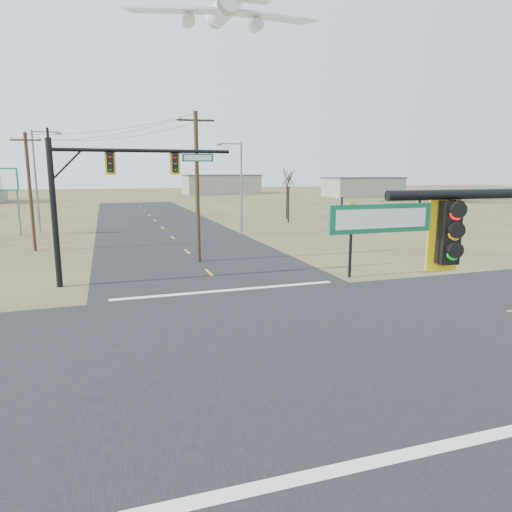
{
  "coord_description": "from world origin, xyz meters",
  "views": [
    {
      "loc": [
        -5.88,
        -15.14,
        6.22
      ],
      "look_at": [
        -0.56,
        1.0,
        3.06
      ],
      "focal_mm": 32.0,
      "sensor_mm": 36.0,
      "label": 1
    }
  ],
  "objects_px": {
    "utility_pole_far": "(30,190)",
    "streetlight_b": "(195,179)",
    "pedestal_signal_ne": "(353,223)",
    "streetlight_a": "(239,184)",
    "streetlight_c": "(38,175)",
    "mast_arm_far": "(107,181)",
    "bare_tree_c": "(289,177)",
    "highway_sign": "(2,189)",
    "utility_pole_near": "(197,186)",
    "bare_tree_d": "(287,177)"
  },
  "relations": [
    {
      "from": "pedestal_signal_ne",
      "to": "streetlight_c",
      "type": "height_order",
      "value": "streetlight_c"
    },
    {
      "from": "mast_arm_far",
      "to": "pedestal_signal_ne",
      "type": "bearing_deg",
      "value": -4.31
    },
    {
      "from": "utility_pole_far",
      "to": "streetlight_b",
      "type": "xyz_separation_m",
      "value": [
        17.84,
        26.07,
        0.29
      ]
    },
    {
      "from": "streetlight_c",
      "to": "mast_arm_far",
      "type": "bearing_deg",
      "value": -60.55
    },
    {
      "from": "streetlight_a",
      "to": "bare_tree_c",
      "type": "height_order",
      "value": "streetlight_a"
    },
    {
      "from": "highway_sign",
      "to": "streetlight_b",
      "type": "relative_size",
      "value": 0.73
    },
    {
      "from": "streetlight_a",
      "to": "bare_tree_d",
      "type": "bearing_deg",
      "value": 55.54
    },
    {
      "from": "utility_pole_near",
      "to": "highway_sign",
      "type": "height_order",
      "value": "utility_pole_near"
    },
    {
      "from": "utility_pole_near",
      "to": "bare_tree_c",
      "type": "distance_m",
      "value": 25.77
    },
    {
      "from": "mast_arm_far",
      "to": "highway_sign",
      "type": "bearing_deg",
      "value": 120.98
    },
    {
      "from": "streetlight_c",
      "to": "streetlight_a",
      "type": "bearing_deg",
      "value": -10.6
    },
    {
      "from": "utility_pole_near",
      "to": "streetlight_c",
      "type": "distance_m",
      "value": 24.05
    },
    {
      "from": "bare_tree_d",
      "to": "utility_pole_near",
      "type": "bearing_deg",
      "value": -123.56
    },
    {
      "from": "utility_pole_near",
      "to": "highway_sign",
      "type": "bearing_deg",
      "value": 129.81
    },
    {
      "from": "pedestal_signal_ne",
      "to": "bare_tree_d",
      "type": "height_order",
      "value": "bare_tree_d"
    },
    {
      "from": "streetlight_c",
      "to": "bare_tree_d",
      "type": "bearing_deg",
      "value": 24.25
    },
    {
      "from": "streetlight_c",
      "to": "streetlight_b",
      "type": "bearing_deg",
      "value": 51.42
    },
    {
      "from": "bare_tree_c",
      "to": "streetlight_b",
      "type": "bearing_deg",
      "value": 122.92
    },
    {
      "from": "pedestal_signal_ne",
      "to": "streetlight_a",
      "type": "relative_size",
      "value": 0.5
    },
    {
      "from": "utility_pole_far",
      "to": "streetlight_a",
      "type": "xyz_separation_m",
      "value": [
        17.86,
        3.29,
        0.26
      ]
    },
    {
      "from": "mast_arm_far",
      "to": "pedestal_signal_ne",
      "type": "distance_m",
      "value": 13.98
    },
    {
      "from": "pedestal_signal_ne",
      "to": "bare_tree_d",
      "type": "relative_size",
      "value": 0.66
    },
    {
      "from": "mast_arm_far",
      "to": "bare_tree_d",
      "type": "distance_m",
      "value": 37.62
    },
    {
      "from": "utility_pole_far",
      "to": "streetlight_c",
      "type": "distance_m",
      "value": 12.29
    },
    {
      "from": "mast_arm_far",
      "to": "bare_tree_d",
      "type": "bearing_deg",
      "value": 61.36
    },
    {
      "from": "pedestal_signal_ne",
      "to": "highway_sign",
      "type": "distance_m",
      "value": 34.71
    },
    {
      "from": "utility_pole_near",
      "to": "bare_tree_d",
      "type": "relative_size",
      "value": 1.5
    },
    {
      "from": "streetlight_b",
      "to": "utility_pole_far",
      "type": "bearing_deg",
      "value": -137.88
    },
    {
      "from": "pedestal_signal_ne",
      "to": "utility_pole_near",
      "type": "distance_m",
      "value": 10.95
    },
    {
      "from": "mast_arm_far",
      "to": "streetlight_b",
      "type": "relative_size",
      "value": 1.09
    },
    {
      "from": "pedestal_signal_ne",
      "to": "bare_tree_c",
      "type": "height_order",
      "value": "bare_tree_c"
    },
    {
      "from": "streetlight_a",
      "to": "streetlight_b",
      "type": "relative_size",
      "value": 0.99
    },
    {
      "from": "streetlight_a",
      "to": "highway_sign",
      "type": "bearing_deg",
      "value": 165.78
    },
    {
      "from": "mast_arm_far",
      "to": "bare_tree_c",
      "type": "relative_size",
      "value": 1.39
    },
    {
      "from": "streetlight_a",
      "to": "bare_tree_c",
      "type": "relative_size",
      "value": 1.27
    },
    {
      "from": "highway_sign",
      "to": "bare_tree_d",
      "type": "distance_m",
      "value": 32.99
    },
    {
      "from": "mast_arm_far",
      "to": "streetlight_c",
      "type": "xyz_separation_m",
      "value": [
        -6.54,
        25.2,
        0.12
      ]
    },
    {
      "from": "pedestal_signal_ne",
      "to": "utility_pole_far",
      "type": "relative_size",
      "value": 0.49
    },
    {
      "from": "pedestal_signal_ne",
      "to": "bare_tree_c",
      "type": "relative_size",
      "value": 0.63
    },
    {
      "from": "streetlight_c",
      "to": "pedestal_signal_ne",
      "type": "bearing_deg",
      "value": -39.83
    },
    {
      "from": "streetlight_a",
      "to": "streetlight_c",
      "type": "distance_m",
      "value": 20.76
    },
    {
      "from": "streetlight_a",
      "to": "streetlight_c",
      "type": "height_order",
      "value": "streetlight_c"
    },
    {
      "from": "highway_sign",
      "to": "utility_pole_near",
      "type": "bearing_deg",
      "value": -27.48
    },
    {
      "from": "mast_arm_far",
      "to": "utility_pole_far",
      "type": "xyz_separation_m",
      "value": [
        -5.68,
        12.98,
        -0.91
      ]
    },
    {
      "from": "pedestal_signal_ne",
      "to": "utility_pole_near",
      "type": "height_order",
      "value": "utility_pole_near"
    },
    {
      "from": "streetlight_a",
      "to": "streetlight_c",
      "type": "bearing_deg",
      "value": 157.43
    },
    {
      "from": "mast_arm_far",
      "to": "bare_tree_c",
      "type": "height_order",
      "value": "mast_arm_far"
    },
    {
      "from": "utility_pole_far",
      "to": "streetlight_b",
      "type": "bearing_deg",
      "value": 55.61
    },
    {
      "from": "utility_pole_near",
      "to": "bare_tree_d",
      "type": "distance_m",
      "value": 30.53
    },
    {
      "from": "streetlight_a",
      "to": "streetlight_b",
      "type": "distance_m",
      "value": 22.78
    }
  ]
}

